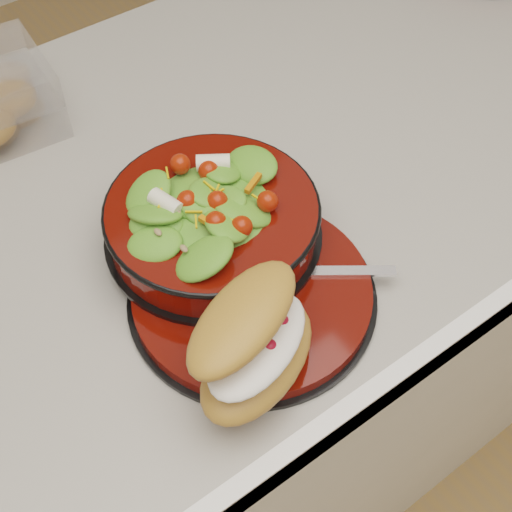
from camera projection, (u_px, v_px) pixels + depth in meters
island_counter at (306, 297)px, 1.33m from camera, size 1.24×0.74×0.90m
dinner_plate at (253, 293)px, 0.77m from camera, size 0.27×0.27×0.02m
salad_bowl at (212, 214)px, 0.78m from camera, size 0.25×0.25×0.10m
croissant at (254, 342)px, 0.67m from camera, size 0.18×0.15×0.09m
fork at (309, 271)px, 0.78m from camera, size 0.15×0.12×0.00m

